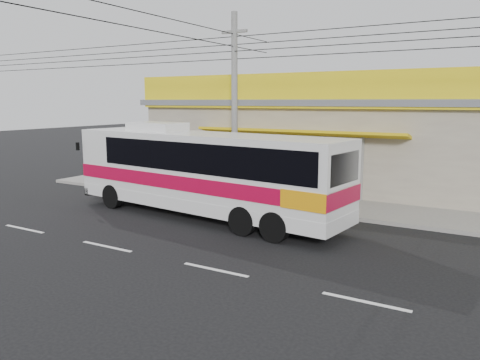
# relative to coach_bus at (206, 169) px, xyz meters

# --- Properties ---
(ground) EXTENTS (120.00, 120.00, 0.00)m
(ground) POSITION_rel_coach_bus_xyz_m (3.36, -2.03, -1.92)
(ground) COLOR black
(ground) RESTS_ON ground
(sidewalk) EXTENTS (30.00, 3.20, 0.15)m
(sidewalk) POSITION_rel_coach_bus_xyz_m (3.36, 3.97, -1.84)
(sidewalk) COLOR slate
(sidewalk) RESTS_ON ground
(lane_markings) EXTENTS (50.00, 0.12, 0.01)m
(lane_markings) POSITION_rel_coach_bus_xyz_m (3.36, -4.53, -1.92)
(lane_markings) COLOR silver
(lane_markings) RESTS_ON ground
(storefront_building) EXTENTS (22.60, 9.20, 5.70)m
(storefront_building) POSITION_rel_coach_bus_xyz_m (3.35, 9.51, 0.38)
(storefront_building) COLOR gray
(storefront_building) RESTS_ON ground
(coach_bus) EXTENTS (11.82, 3.77, 3.58)m
(coach_bus) POSITION_rel_coach_bus_xyz_m (0.00, 0.00, 0.00)
(coach_bus) COLOR silver
(coach_bus) RESTS_ON ground
(motorbike_red) EXTENTS (1.74, 0.75, 0.89)m
(motorbike_red) POSITION_rel_coach_bus_xyz_m (-6.84, 3.53, -1.32)
(motorbike_red) COLOR maroon
(motorbike_red) RESTS_ON sidewalk
(motorbike_dark) EXTENTS (2.02, 0.68, 1.20)m
(motorbike_dark) POSITION_rel_coach_bus_xyz_m (-9.27, 4.22, -1.17)
(motorbike_dark) COLOR black
(motorbike_dark) RESTS_ON sidewalk
(utility_pole) EXTENTS (34.00, 14.00, 8.13)m
(utility_pole) POSITION_rel_coach_bus_xyz_m (-0.62, 3.14, 4.79)
(utility_pole) COLOR slate
(utility_pole) RESTS_ON ground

